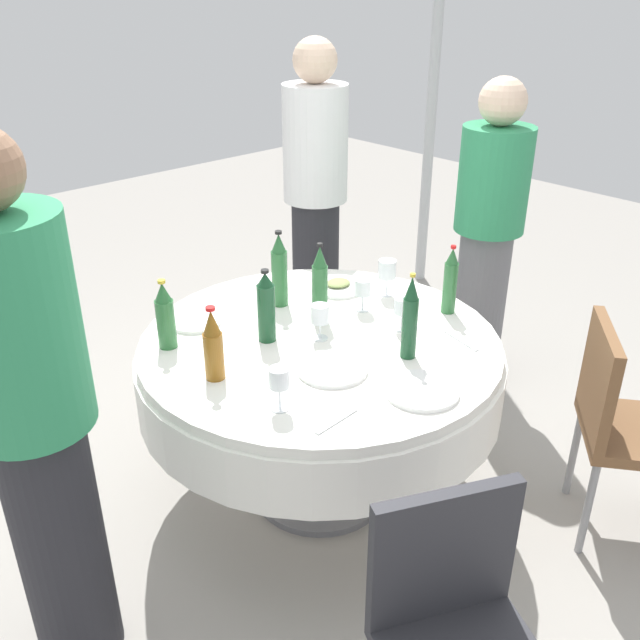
{
  "coord_description": "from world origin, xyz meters",
  "views": [
    {
      "loc": [
        1.59,
        1.7,
        2.0
      ],
      "look_at": [
        0.0,
        0.0,
        0.82
      ],
      "focal_mm": 39.09,
      "sensor_mm": 36.0,
      "label": 1
    }
  ],
  "objects_px": {
    "wine_glass_inner": "(402,308)",
    "plate_north": "(422,391)",
    "person_far": "(34,421)",
    "bottle_green_right": "(450,282)",
    "bottle_green_west": "(320,285)",
    "person_mid": "(315,197)",
    "bottle_dark_green_left": "(410,319)",
    "wine_glass_south": "(363,289)",
    "dining_table": "(320,372)",
    "plate_outer": "(195,321)",
    "wine_glass_right": "(387,271)",
    "bottle_amber_far": "(213,346)",
    "plate_south": "(332,369)",
    "chair_inner": "(620,416)",
    "plate_front": "(338,286)",
    "wine_glass_left": "(318,315)",
    "wine_glass_west": "(279,380)",
    "bottle_green_inner": "(165,316)",
    "bottle_dark_green_mid": "(266,308)",
    "chair_west": "(456,627)",
    "bottle_green_east": "(279,271)",
    "person_east": "(488,235)"
  },
  "relations": [
    {
      "from": "wine_glass_left",
      "to": "plate_south",
      "type": "distance_m",
      "value": 0.26
    },
    {
      "from": "dining_table",
      "to": "plate_outer",
      "type": "height_order",
      "value": "plate_outer"
    },
    {
      "from": "wine_glass_inner",
      "to": "wine_glass_west",
      "type": "bearing_deg",
      "value": 7.92
    },
    {
      "from": "bottle_amber_far",
      "to": "bottle_dark_green_left",
      "type": "bearing_deg",
      "value": 149.29
    },
    {
      "from": "bottle_dark_green_mid",
      "to": "chair_west",
      "type": "distance_m",
      "value": 1.29
    },
    {
      "from": "bottle_green_west",
      "to": "person_mid",
      "type": "height_order",
      "value": "person_mid"
    },
    {
      "from": "plate_south",
      "to": "plate_front",
      "type": "height_order",
      "value": "plate_front"
    },
    {
      "from": "wine_glass_left",
      "to": "plate_front",
      "type": "relative_size",
      "value": 0.58
    },
    {
      "from": "person_far",
      "to": "wine_glass_inner",
      "type": "bearing_deg",
      "value": -96.84
    },
    {
      "from": "bottle_dark_green_mid",
      "to": "wine_glass_west",
      "type": "relative_size",
      "value": 1.93
    },
    {
      "from": "plate_outer",
      "to": "plate_north",
      "type": "height_order",
      "value": "same"
    },
    {
      "from": "plate_front",
      "to": "plate_north",
      "type": "xyz_separation_m",
      "value": [
        0.39,
        0.79,
        -0.0
      ]
    },
    {
      "from": "wine_glass_inner",
      "to": "dining_table",
      "type": "bearing_deg",
      "value": -29.27
    },
    {
      "from": "chair_west",
      "to": "plate_south",
      "type": "bearing_deg",
      "value": -88.26
    },
    {
      "from": "person_far",
      "to": "bottle_green_right",
      "type": "bearing_deg",
      "value": -96.87
    },
    {
      "from": "wine_glass_left",
      "to": "person_mid",
      "type": "relative_size",
      "value": 0.08
    },
    {
      "from": "bottle_green_right",
      "to": "plate_front",
      "type": "bearing_deg",
      "value": -70.65
    },
    {
      "from": "bottle_green_west",
      "to": "person_mid",
      "type": "relative_size",
      "value": 0.19
    },
    {
      "from": "bottle_green_inner",
      "to": "bottle_green_right",
      "type": "bearing_deg",
      "value": 152.04
    },
    {
      "from": "wine_glass_left",
      "to": "plate_front",
      "type": "height_order",
      "value": "wine_glass_left"
    },
    {
      "from": "bottle_green_inner",
      "to": "person_far",
      "type": "xyz_separation_m",
      "value": [
        0.63,
        0.36,
        0.03
      ]
    },
    {
      "from": "bottle_green_west",
      "to": "wine_glass_west",
      "type": "xyz_separation_m",
      "value": [
        0.53,
        0.38,
        -0.04
      ]
    },
    {
      "from": "dining_table",
      "to": "plate_outer",
      "type": "relative_size",
      "value": 6.68
    },
    {
      "from": "bottle_green_west",
      "to": "plate_north",
      "type": "relative_size",
      "value": 1.29
    },
    {
      "from": "bottle_dark_green_left",
      "to": "wine_glass_south",
      "type": "xyz_separation_m",
      "value": [
        -0.16,
        -0.38,
        -0.06
      ]
    },
    {
      "from": "wine_glass_inner",
      "to": "chair_inner",
      "type": "relative_size",
      "value": 0.15
    },
    {
      "from": "bottle_dark_green_left",
      "to": "plate_outer",
      "type": "bearing_deg",
      "value": -61.08
    },
    {
      "from": "wine_glass_south",
      "to": "person_mid",
      "type": "distance_m",
      "value": 1.07
    },
    {
      "from": "plate_south",
      "to": "chair_inner",
      "type": "distance_m",
      "value": 1.09
    },
    {
      "from": "bottle_amber_far",
      "to": "wine_glass_left",
      "type": "relative_size",
      "value": 1.92
    },
    {
      "from": "bottle_green_right",
      "to": "wine_glass_right",
      "type": "height_order",
      "value": "bottle_green_right"
    },
    {
      "from": "wine_glass_left",
      "to": "plate_north",
      "type": "bearing_deg",
      "value": 89.36
    },
    {
      "from": "bottle_green_inner",
      "to": "plate_north",
      "type": "height_order",
      "value": "bottle_green_inner"
    },
    {
      "from": "plate_front",
      "to": "plate_south",
      "type": "bearing_deg",
      "value": 44.03
    },
    {
      "from": "bottle_green_inner",
      "to": "wine_glass_right",
      "type": "xyz_separation_m",
      "value": [
        -0.93,
        0.24,
        -0.01
      ]
    },
    {
      "from": "wine_glass_inner",
      "to": "wine_glass_right",
      "type": "bearing_deg",
      "value": -127.26
    },
    {
      "from": "wine_glass_inner",
      "to": "plate_north",
      "type": "xyz_separation_m",
      "value": [
        0.29,
        0.35,
        -0.09
      ]
    },
    {
      "from": "bottle_dark_green_left",
      "to": "wine_glass_right",
      "type": "distance_m",
      "value": 0.54
    },
    {
      "from": "dining_table",
      "to": "bottle_green_west",
      "type": "relative_size",
      "value": 4.33
    },
    {
      "from": "bottle_green_right",
      "to": "wine_glass_west",
      "type": "height_order",
      "value": "bottle_green_right"
    },
    {
      "from": "person_far",
      "to": "chair_inner",
      "type": "height_order",
      "value": "person_far"
    },
    {
      "from": "plate_outer",
      "to": "person_far",
      "type": "bearing_deg",
      "value": 29.08
    },
    {
      "from": "bottle_amber_far",
      "to": "wine_glass_south",
      "type": "bearing_deg",
      "value": -178.08
    },
    {
      "from": "bottle_green_right",
      "to": "person_east",
      "type": "distance_m",
      "value": 0.76
    },
    {
      "from": "wine_glass_inner",
      "to": "bottle_dark_green_left",
      "type": "bearing_deg",
      "value": 47.28
    },
    {
      "from": "wine_glass_south",
      "to": "plate_north",
      "type": "bearing_deg",
      "value": 61.67
    },
    {
      "from": "plate_outer",
      "to": "chair_west",
      "type": "distance_m",
      "value": 1.52
    },
    {
      "from": "person_far",
      "to": "plate_north",
      "type": "bearing_deg",
      "value": -115.3
    },
    {
      "from": "bottle_green_east",
      "to": "wine_glass_south",
      "type": "xyz_separation_m",
      "value": [
        -0.21,
        0.27,
        -0.06
      ]
    },
    {
      "from": "plate_south",
      "to": "plate_front",
      "type": "bearing_deg",
      "value": -135.97
    }
  ]
}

